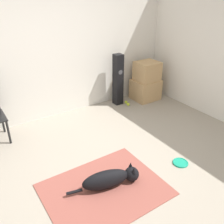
{
  "coord_description": "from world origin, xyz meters",
  "views": [
    {
      "loc": [
        -1.51,
        -2.27,
        2.35
      ],
      "look_at": [
        0.54,
        0.81,
        0.45
      ],
      "focal_mm": 40.0,
      "sensor_mm": 36.0,
      "label": 1
    }
  ],
  "objects_px": {
    "cardboard_box_lower": "(145,89)",
    "floor_speaker": "(118,80)",
    "frisbee": "(180,163)",
    "tennis_ball_near_speaker": "(128,104)",
    "tennis_ball_by_boxes": "(126,102)",
    "dog": "(111,178)",
    "cardboard_box_upper": "(147,71)"
  },
  "relations": [
    {
      "from": "tennis_ball_near_speaker",
      "to": "dog",
      "type": "bearing_deg",
      "value": -132.16
    },
    {
      "from": "dog",
      "to": "floor_speaker",
      "type": "relative_size",
      "value": 0.87
    },
    {
      "from": "cardboard_box_lower",
      "to": "tennis_ball_near_speaker",
      "type": "distance_m",
      "value": 0.59
    },
    {
      "from": "cardboard_box_lower",
      "to": "tennis_ball_by_boxes",
      "type": "height_order",
      "value": "cardboard_box_lower"
    },
    {
      "from": "cardboard_box_upper",
      "to": "tennis_ball_near_speaker",
      "type": "relative_size",
      "value": 7.41
    },
    {
      "from": "cardboard_box_upper",
      "to": "tennis_ball_near_speaker",
      "type": "xyz_separation_m",
      "value": [
        -0.55,
        -0.07,
        -0.62
      ]
    },
    {
      "from": "frisbee",
      "to": "cardboard_box_lower",
      "type": "distance_m",
      "value": 2.36
    },
    {
      "from": "cardboard_box_lower",
      "to": "cardboard_box_upper",
      "type": "height_order",
      "value": "cardboard_box_upper"
    },
    {
      "from": "tennis_ball_near_speaker",
      "to": "tennis_ball_by_boxes",
      "type": "bearing_deg",
      "value": 77.33
    },
    {
      "from": "tennis_ball_by_boxes",
      "to": "floor_speaker",
      "type": "bearing_deg",
      "value": 142.27
    },
    {
      "from": "dog",
      "to": "tennis_ball_near_speaker",
      "type": "relative_size",
      "value": 14.45
    },
    {
      "from": "cardboard_box_lower",
      "to": "floor_speaker",
      "type": "xyz_separation_m",
      "value": [
        -0.67,
        0.13,
        0.32
      ]
    },
    {
      "from": "floor_speaker",
      "to": "tennis_ball_by_boxes",
      "type": "distance_m",
      "value": 0.55
    },
    {
      "from": "dog",
      "to": "floor_speaker",
      "type": "xyz_separation_m",
      "value": [
        1.53,
        2.04,
        0.42
      ]
    },
    {
      "from": "dog",
      "to": "tennis_ball_by_boxes",
      "type": "relative_size",
      "value": 14.45
    },
    {
      "from": "frisbee",
      "to": "cardboard_box_lower",
      "type": "bearing_deg",
      "value": 62.49
    },
    {
      "from": "tennis_ball_near_speaker",
      "to": "cardboard_box_upper",
      "type": "bearing_deg",
      "value": 7.65
    },
    {
      "from": "floor_speaker",
      "to": "tennis_ball_near_speaker",
      "type": "distance_m",
      "value": 0.57
    },
    {
      "from": "floor_speaker",
      "to": "cardboard_box_lower",
      "type": "bearing_deg",
      "value": -11.36
    },
    {
      "from": "floor_speaker",
      "to": "cardboard_box_upper",
      "type": "bearing_deg",
      "value": -12.26
    },
    {
      "from": "dog",
      "to": "cardboard_box_upper",
      "type": "bearing_deg",
      "value": 40.73
    },
    {
      "from": "cardboard_box_upper",
      "to": "floor_speaker",
      "type": "relative_size",
      "value": 0.45
    },
    {
      "from": "frisbee",
      "to": "tennis_ball_near_speaker",
      "type": "bearing_deg",
      "value": 74.89
    },
    {
      "from": "cardboard_box_upper",
      "to": "dog",
      "type": "bearing_deg",
      "value": -139.27
    },
    {
      "from": "cardboard_box_lower",
      "to": "floor_speaker",
      "type": "bearing_deg",
      "value": 168.64
    },
    {
      "from": "tennis_ball_by_boxes",
      "to": "tennis_ball_near_speaker",
      "type": "height_order",
      "value": "same"
    },
    {
      "from": "cardboard_box_lower",
      "to": "cardboard_box_upper",
      "type": "xyz_separation_m",
      "value": [
        0.01,
        -0.01,
        0.43
      ]
    },
    {
      "from": "frisbee",
      "to": "tennis_ball_near_speaker",
      "type": "distance_m",
      "value": 2.07
    },
    {
      "from": "dog",
      "to": "tennis_ball_near_speaker",
      "type": "bearing_deg",
      "value": 47.84
    },
    {
      "from": "cardboard_box_lower",
      "to": "floor_speaker",
      "type": "relative_size",
      "value": 0.51
    },
    {
      "from": "floor_speaker",
      "to": "tennis_ball_near_speaker",
      "type": "height_order",
      "value": "floor_speaker"
    },
    {
      "from": "cardboard_box_lower",
      "to": "dog",
      "type": "bearing_deg",
      "value": -139.02
    }
  ]
}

